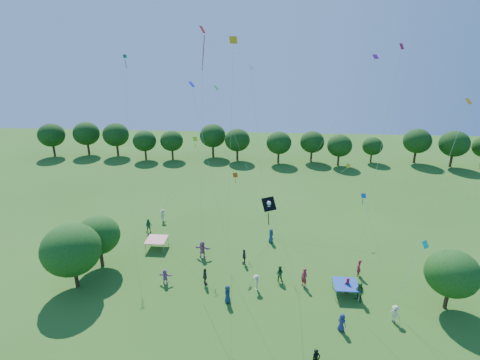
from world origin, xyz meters
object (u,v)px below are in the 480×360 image
at_px(tent_blue, 346,284).
at_px(man_in_black, 316,360).
at_px(near_tree_east, 452,273).
at_px(near_tree_west, 71,250).
at_px(pirate_kite, 270,206).
at_px(near_tree_north, 98,235).
at_px(tent_red_stripe, 157,240).
at_px(red_high_kite, 202,82).

bearing_deg(tent_blue, man_in_black, -112.68).
bearing_deg(tent_blue, near_tree_east, -8.68).
bearing_deg(near_tree_west, man_in_black, -20.38).
bearing_deg(near_tree_east, pirate_kite, -173.55).
bearing_deg(pirate_kite, near_tree_north, 161.23).
height_order(near_tree_west, tent_red_stripe, near_tree_west).
distance_m(near_tree_west, tent_red_stripe, 9.79).
height_order(tent_red_stripe, pirate_kite, pirate_kite).
height_order(pirate_kite, red_high_kite, red_high_kite).
relative_size(pirate_kite, red_high_kite, 0.43).
relative_size(tent_blue, pirate_kite, 0.24).
bearing_deg(man_in_black, tent_blue, 45.68).
distance_m(tent_blue, man_in_black, 9.48).
xyz_separation_m(near_tree_west, near_tree_east, (33.30, -0.45, -0.47)).
bearing_deg(tent_red_stripe, man_in_black, -44.30).
bearing_deg(man_in_black, near_tree_north, 129.03).
bearing_deg(tent_red_stripe, near_tree_west, -125.91).
relative_size(near_tree_west, near_tree_east, 1.16).
height_order(tent_blue, man_in_black, man_in_black).
relative_size(near_tree_east, man_in_black, 3.18).
bearing_deg(red_high_kite, pirate_kite, -46.38).
bearing_deg(near_tree_west, tent_blue, 1.86).
xyz_separation_m(near_tree_west, tent_red_stripe, (5.47, 7.56, -2.94)).
distance_m(near_tree_west, near_tree_east, 33.31).
bearing_deg(red_high_kite, man_in_black, -51.72).
distance_m(near_tree_north, near_tree_east, 32.67).
height_order(tent_red_stripe, red_high_kite, red_high_kite).
relative_size(near_tree_east, tent_red_stripe, 2.50).
relative_size(tent_red_stripe, tent_blue, 1.00).
relative_size(tent_red_stripe, pirate_kite, 0.24).
relative_size(near_tree_north, tent_red_stripe, 2.51).
bearing_deg(near_tree_west, near_tree_east, -0.78).
xyz_separation_m(near_tree_east, pirate_kite, (-15.44, -1.75, 6.43)).
distance_m(tent_red_stripe, man_in_black, 22.18).
distance_m(man_in_black, pirate_kite, 11.29).
xyz_separation_m(tent_red_stripe, tent_blue, (19.53, -6.75, 0.00)).
height_order(tent_red_stripe, man_in_black, man_in_black).
distance_m(near_tree_north, tent_red_stripe, 6.60).
xyz_separation_m(near_tree_east, man_in_black, (-11.95, -7.48, -2.64)).
xyz_separation_m(near_tree_north, tent_red_stripe, (4.60, 3.99, -2.54)).
bearing_deg(tent_blue, pirate_kite, -157.16).
distance_m(near_tree_west, pirate_kite, 18.95).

